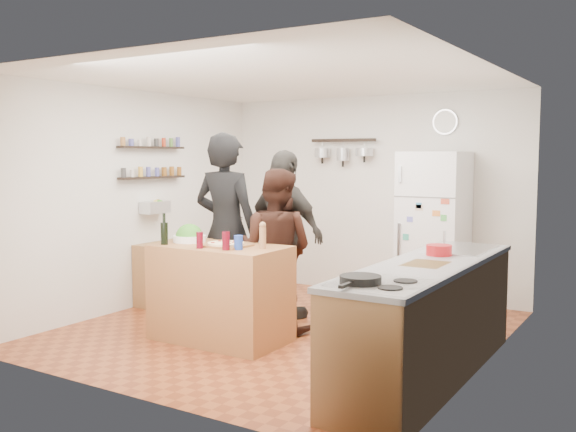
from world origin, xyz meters
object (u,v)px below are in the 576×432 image
Objects in this scene: prep_island at (221,293)px; person_center at (276,250)px; fridge at (434,230)px; red_bowl at (439,250)px; side_table at (172,273)px; salad_bowl at (189,239)px; wine_bottle at (164,234)px; person_left at (226,229)px; counter_run at (427,321)px; pepper_mill at (263,238)px; wall_clock at (445,122)px; salt_canister at (238,243)px; person_back at (285,235)px; skillet at (360,280)px.

person_center is at bearing 66.20° from prep_island.
fridge reaches higher than prep_island.
red_bowl reaches higher than side_table.
prep_island is 1.56× the size of side_table.
wine_bottle is (-0.08, -0.27, 0.07)m from salad_bowl.
counter_run is (2.33, -0.45, -0.54)m from person_left.
pepper_mill reaches higher than prep_island.
wine_bottle is 0.08× the size of counter_run.
salad_bowl is at bearing -170.52° from red_bowl.
wall_clock reaches higher than fridge.
fridge is at bearing 53.74° from salad_bowl.
side_table is (-1.11, 0.39, -0.63)m from person_left.
salt_canister is at bearing 87.00° from person_center.
wall_clock is 3.69m from side_table.
counter_run is (2.44, 0.00, -0.49)m from salad_bowl.
red_bowl is at bearing -7.53° from side_table.
person_back is at bearing 5.13° from side_table.
person_left is 0.66m from person_back.
person_back reaches higher than side_table.
pepper_mill is (0.87, 0.00, 0.07)m from salad_bowl.
counter_run is at bearing 0.03° from salad_bowl.
prep_island is 0.77× the size of person_center.
wine_bottle is 0.99× the size of red_bowl.
wall_clock reaches higher than side_table.
person_center reaches higher than salad_bowl.
wine_bottle is (-0.50, -0.22, 0.56)m from prep_island.
wine_bottle is at bearing 71.19° from person_left.
wine_bottle is 1.38m from person_back.
person_center is (0.25, 0.58, 0.36)m from prep_island.
salad_bowl is at bearing -40.22° from side_table.
salad_bowl reaches higher than side_table.
prep_island is 1.13m from person_back.
fridge reaches higher than pepper_mill.
fridge is at bearing -118.57° from person_back.
pepper_mill is at bearing 103.65° from person_center.
person_center reaches higher than side_table.
person_left is 1.22× the size of person_center.
person_center reaches higher than pepper_mill.
person_back is 2.73m from skillet.
salad_bowl is at bearing 180.00° from pepper_mill.
fridge reaches higher than salad_bowl.
pepper_mill is 2.15m from side_table.
person_center is at bearing -10.85° from side_table.
prep_island is 4.54× the size of skillet.
person_left reaches higher than side_table.
prep_island reaches higher than counter_run.
wine_bottle is at bearing -172.87° from salt_canister.
side_table is (-3.39, 0.45, -0.60)m from red_bowl.
red_bowl is 3.47m from side_table.
wine_bottle reaches higher than prep_island.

